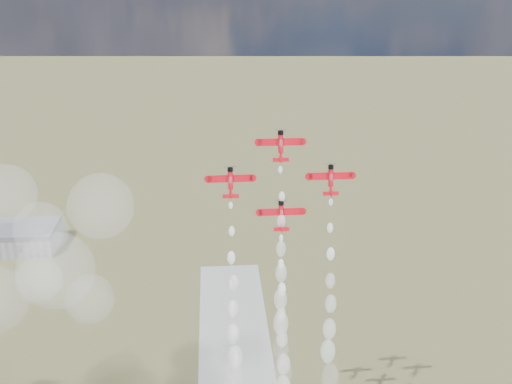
{
  "coord_description": "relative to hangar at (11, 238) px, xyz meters",
  "views": [
    {
      "loc": [
        -6.98,
        -129.41,
        150.22
      ],
      "look_at": [
        3.09,
        4.27,
        98.13
      ],
      "focal_mm": 42.0,
      "sensor_mm": 36.0,
      "label": 1
    }
  ],
  "objects": [
    {
      "name": "plane_right",
      "position": [
        141.18,
        -175.77,
        94.43
      ],
      "size": [
        10.65,
        3.67,
        7.53
      ],
      "rotation": [
        1.37,
        0.0,
        0.0
      ],
      "color": "red",
      "rests_on": "ground"
    },
    {
      "name": "smoke_trail_lead",
      "position": [
        129.0,
        -184.7,
        51.93
      ],
      "size": [
        5.33,
        15.13,
        60.58
      ],
      "color": "white",
      "rests_on": "plane_lead"
    },
    {
      "name": "smoke_trail_right",
      "position": [
        141.31,
        -185.99,
        43.44
      ],
      "size": [
        5.51,
        14.22,
        60.81
      ],
      "color": "white",
      "rests_on": "plane_right"
    },
    {
      "name": "hangar",
      "position": [
        0.0,
        0.0,
        0.0
      ],
      "size": [
        50.0,
        28.0,
        13.0
      ],
      "color": "gray",
      "rests_on": "ground"
    },
    {
      "name": "drifted_smoke_cloud",
      "position": [
        55.48,
        -156.42,
        67.08
      ],
      "size": [
        65.5,
        36.42,
        49.62
      ],
      "color": "white",
      "rests_on": "ground"
    },
    {
      "name": "smoke_trail_left",
      "position": [
        116.94,
        -186.0,
        43.67
      ],
      "size": [
        5.5,
        14.85,
        60.52
      ],
      "color": "white",
      "rests_on": "plane_left"
    },
    {
      "name": "plane_left",
      "position": [
        116.99,
        -175.77,
        94.43
      ],
      "size": [
        10.65,
        3.67,
        7.53
      ],
      "rotation": [
        1.37,
        0.0,
        0.0
      ],
      "color": "red",
      "rests_on": "ground"
    },
    {
      "name": "plane_lead",
      "position": [
        129.09,
        -174.1,
        102.74
      ],
      "size": [
        10.65,
        3.67,
        7.53
      ],
      "rotation": [
        1.37,
        0.0,
        0.0
      ],
      "color": "red",
      "rests_on": "ground"
    },
    {
      "name": "plane_slot",
      "position": [
        129.09,
        -177.44,
        86.13
      ],
      "size": [
        10.65,
        3.67,
        7.53
      ],
      "rotation": [
        1.37,
        0.0,
        0.0
      ],
      "color": "red",
      "rests_on": "ground"
    }
  ]
}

